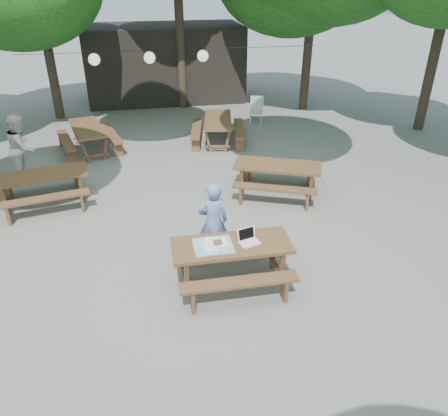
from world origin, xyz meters
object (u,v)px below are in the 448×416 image
woman (213,222)px  main_picnic_table (231,261)px  picnic_table_nw (43,188)px  second_person (22,147)px  plastic_chair (256,116)px

woman → main_picnic_table: bearing=102.3°
main_picnic_table → picnic_table_nw: (-3.65, 3.50, 0.00)m
picnic_table_nw → second_person: second_person is taller
woman → plastic_chair: 8.07m
main_picnic_table → second_person: (-4.32, 5.01, 0.46)m
main_picnic_table → plastic_chair: plastic_chair is taller
second_person → plastic_chair: size_ratio=1.89×
picnic_table_nw → plastic_chair: 7.84m
plastic_chair → second_person: bearing=-136.6°
main_picnic_table → plastic_chair: bearing=73.1°
woman → picnic_table_nw: bearing=-41.0°
main_picnic_table → woman: (-0.20, 0.74, 0.38)m
picnic_table_nw → woman: size_ratio=1.42×
second_person → plastic_chair: bearing=-65.3°
plastic_chair → woman: bearing=-92.2°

